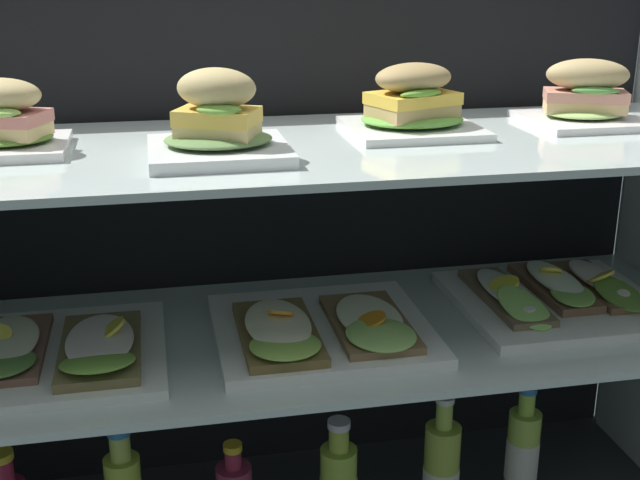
# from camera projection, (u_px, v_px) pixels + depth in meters

# --- Properties ---
(case_frame) EXTENTS (1.39, 0.51, 1.01)m
(case_frame) POSITION_uv_depth(u_px,v_px,m) (301.00, 233.00, 1.47)
(case_frame) COLOR gray
(case_frame) RESTS_ON ground
(riser_lower_tier) EXTENTS (1.33, 0.45, 0.38)m
(riser_lower_tier) POSITION_uv_depth(u_px,v_px,m) (320.00, 437.00, 1.42)
(riser_lower_tier) COLOR silver
(riser_lower_tier) RESTS_ON case_base_deck
(shelf_lower_glass) EXTENTS (1.35, 0.47, 0.01)m
(shelf_lower_glass) POSITION_uv_depth(u_px,v_px,m) (320.00, 333.00, 1.35)
(shelf_lower_glass) COLOR silver
(shelf_lower_glass) RESTS_ON riser_lower_tier
(riser_upper_tier) EXTENTS (1.33, 0.45, 0.30)m
(riser_upper_tier) POSITION_uv_depth(u_px,v_px,m) (320.00, 243.00, 1.30)
(riser_upper_tier) COLOR silver
(riser_upper_tier) RESTS_ON shelf_lower_glass
(shelf_upper_glass) EXTENTS (1.35, 0.47, 0.01)m
(shelf_upper_glass) POSITION_uv_depth(u_px,v_px,m) (320.00, 147.00, 1.25)
(shelf_upper_glass) COLOR silver
(shelf_upper_glass) RESTS_ON riser_upper_tier
(plated_roll_sandwich_mid_left) EXTENTS (0.17, 0.17, 0.11)m
(plated_roll_sandwich_mid_left) POSITION_uv_depth(u_px,v_px,m) (3.00, 124.00, 1.18)
(plated_roll_sandwich_mid_left) COLOR white
(plated_roll_sandwich_mid_left) RESTS_ON shelf_upper_glass
(plated_roll_sandwich_left_of_center) EXTENTS (0.19, 0.19, 0.12)m
(plated_roll_sandwich_left_of_center) POSITION_uv_depth(u_px,v_px,m) (218.00, 127.00, 1.15)
(plated_roll_sandwich_left_of_center) COLOR white
(plated_roll_sandwich_left_of_center) RESTS_ON shelf_upper_glass
(plated_roll_sandwich_far_right) EXTENTS (0.20, 0.20, 0.11)m
(plated_roll_sandwich_far_right) POSITION_uv_depth(u_px,v_px,m) (413.00, 107.00, 1.31)
(plated_roll_sandwich_far_right) COLOR white
(plated_roll_sandwich_far_right) RESTS_ON shelf_upper_glass
(plated_roll_sandwich_far_left) EXTENTS (0.19, 0.19, 0.11)m
(plated_roll_sandwich_far_left) POSITION_uv_depth(u_px,v_px,m) (585.00, 99.00, 1.38)
(plated_roll_sandwich_far_left) COLOR white
(plated_roll_sandwich_far_left) RESTS_ON shelf_upper_glass
(open_sandwich_tray_near_right_corner) EXTENTS (0.34, 0.32, 0.06)m
(open_sandwich_tray_near_right_corner) POSITION_uv_depth(u_px,v_px,m) (52.00, 352.00, 1.24)
(open_sandwich_tray_near_right_corner) COLOR white
(open_sandwich_tray_near_right_corner) RESTS_ON shelf_lower_glass
(open_sandwich_tray_center) EXTENTS (0.34, 0.33, 0.06)m
(open_sandwich_tray_center) POSITION_uv_depth(u_px,v_px,m) (320.00, 329.00, 1.31)
(open_sandwich_tray_center) COLOR white
(open_sandwich_tray_center) RESTS_ON shelf_lower_glass
(open_sandwich_tray_far_left) EXTENTS (0.34, 0.32, 0.07)m
(open_sandwich_tray_far_left) POSITION_uv_depth(u_px,v_px,m) (556.00, 295.00, 1.44)
(open_sandwich_tray_far_left) COLOR white
(open_sandwich_tray_far_left) RESTS_ON shelf_lower_glass
(juice_bottle_near_post) EXTENTS (0.06, 0.06, 0.25)m
(juice_bottle_near_post) POSITION_uv_depth(u_px,v_px,m) (441.00, 475.00, 1.47)
(juice_bottle_near_post) COLOR #AFC949
(juice_bottle_near_post) RESTS_ON case_base_deck
(juice_bottle_front_left_end) EXTENTS (0.06, 0.06, 0.24)m
(juice_bottle_front_left_end) POSITION_uv_depth(u_px,v_px,m) (523.00, 457.00, 1.51)
(juice_bottle_front_left_end) COLOR #B8D955
(juice_bottle_front_left_end) RESTS_ON case_base_deck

